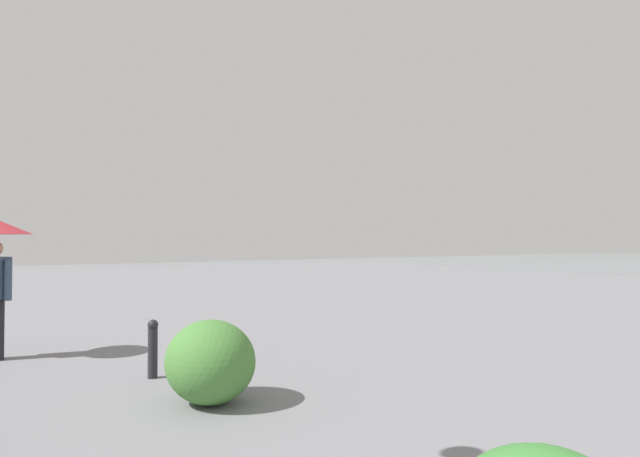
{
  "coord_description": "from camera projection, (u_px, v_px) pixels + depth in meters",
  "views": [
    {
      "loc": [
        0.24,
        1.19,
        1.71
      ],
      "look_at": [
        10.23,
        -5.46,
        1.99
      ],
      "focal_mm": 30.19,
      "sensor_mm": 36.0,
      "label": 1
    }
  ],
  "objects": [
    {
      "name": "bollard_mid",
      "position": [
        153.0,
        347.0,
        6.71
      ],
      "size": [
        0.13,
        0.13,
        0.73
      ],
      "color": "#232328",
      "rests_on": "ground"
    },
    {
      "name": "shrub_round",
      "position": [
        210.0,
        362.0,
        5.66
      ],
      "size": [
        1.03,
        0.93,
        0.88
      ],
      "color": "#477F38",
      "rests_on": "ground"
    }
  ]
}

